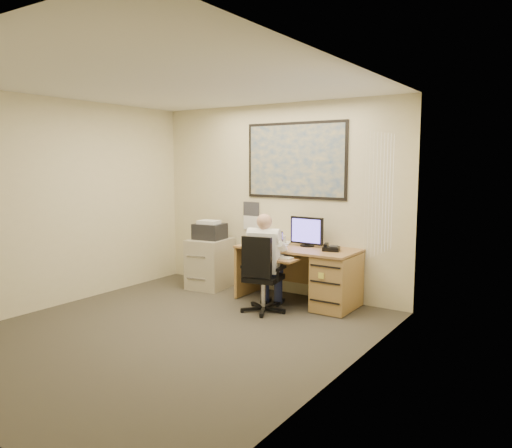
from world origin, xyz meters
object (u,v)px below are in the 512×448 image
Objects in this scene: filing_cabinet at (210,259)px; person at (265,263)px; desk at (321,273)px; office_chair at (261,290)px.

filing_cabinet is 0.82× the size of person.
desk is at bearing 34.93° from person.
desk is at bearing 44.22° from office_chair.
filing_cabinet is 1.04× the size of office_chair.
person is (-0.49, -0.59, 0.18)m from desk.
office_chair is at bearing -111.31° from person.
desk reaches higher than filing_cabinet.
desk is 0.85m from office_chair.
person reaches higher than desk.
person is at bearing -29.88° from filing_cabinet.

